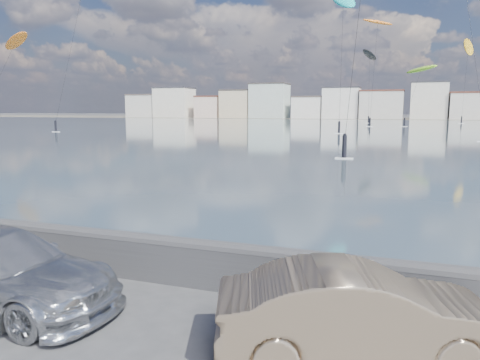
{
  "coord_description": "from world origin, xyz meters",
  "views": [
    {
      "loc": [
        4.68,
        -6.19,
        3.85
      ],
      "look_at": [
        1.0,
        4.0,
        2.2
      ],
      "focal_mm": 35.0,
      "sensor_mm": 36.0,
      "label": 1
    }
  ],
  "objects": [
    {
      "name": "far_shore_strip",
      "position": [
        0.0,
        200.0,
        0.01
      ],
      "size": [
        500.0,
        60.0,
        0.0
      ],
      "primitive_type": "cube",
      "color": "#4C473D",
      "rests_on": "ground"
    },
    {
      "name": "kitesurfer_7",
      "position": [
        -7.49,
        139.9,
        19.47
      ],
      "size": [
        5.04,
        18.81,
        21.45
      ],
      "color": "black",
      "rests_on": "ground"
    },
    {
      "name": "kitesurfer_20",
      "position": [
        -3.62,
        112.11,
        23.55
      ],
      "size": [
        7.7,
        14.54,
        25.13
      ],
      "color": "orange",
      "rests_on": "ground"
    },
    {
      "name": "car_champagne",
      "position": [
        4.09,
        0.86,
        0.73
      ],
      "size": [
        4.67,
        2.93,
        1.45
      ],
      "primitive_type": "imported",
      "rotation": [
        0.0,
        0.0,
        1.91
      ],
      "color": "tan",
      "rests_on": "ground"
    },
    {
      "name": "ground",
      "position": [
        0.0,
        0.0,
        0.0
      ],
      "size": [
        700.0,
        700.0,
        0.0
      ],
      "primitive_type": "plane",
      "color": "#333335",
      "rests_on": "ground"
    },
    {
      "name": "kitesurfer_13",
      "position": [
        6.57,
        116.26,
        13.15
      ],
      "size": [
        8.84,
        17.93,
        14.54
      ],
      "color": "#8CD826",
      "rests_on": "ground"
    },
    {
      "name": "kitesurfer_9",
      "position": [
        -7.44,
        81.06,
        22.6
      ],
      "size": [
        6.95,
        17.83,
        25.72
      ],
      "color": "#19BFBF",
      "rests_on": "ground"
    },
    {
      "name": "kitesurfer_15",
      "position": [
        -66.25,
        65.16,
        16.34
      ],
      "size": [
        8.87,
        11.25,
        18.5
      ],
      "color": "orange",
      "rests_on": "ground"
    },
    {
      "name": "bay_water",
      "position": [
        0.0,
        91.5,
        0.01
      ],
      "size": [
        500.0,
        177.0,
        0.0
      ],
      "primitive_type": "cube",
      "color": "#334553",
      "rests_on": "ground"
    },
    {
      "name": "seawall",
      "position": [
        0.0,
        2.7,
        0.58
      ],
      "size": [
        400.0,
        0.36,
        1.08
      ],
      "color": "#28282B",
      "rests_on": "ground"
    },
    {
      "name": "far_buildings",
      "position": [
        1.31,
        186.0,
        6.03
      ],
      "size": [
        240.79,
        13.26,
        14.6
      ],
      "color": "beige",
      "rests_on": "ground"
    },
    {
      "name": "kitesurfer_8",
      "position": [
        19.06,
        142.74,
        20.95
      ],
      "size": [
        3.69,
        15.72,
        24.85
      ],
      "color": "#BF8C19",
      "rests_on": "ground"
    }
  ]
}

